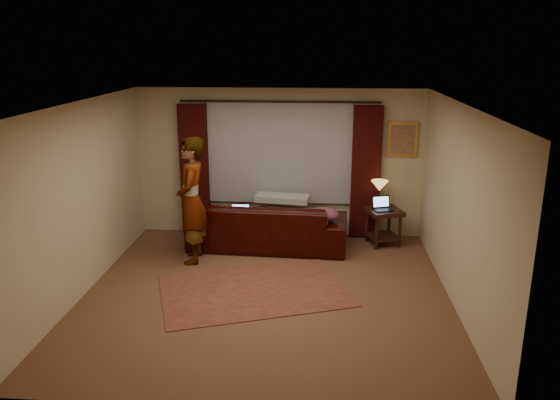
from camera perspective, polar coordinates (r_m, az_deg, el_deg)
The scene contains 20 objects.
floor at distance 7.67m, azimuth -1.43°, elevation -9.74°, with size 5.00×5.00×0.01m, color brown.
ceiling at distance 6.94m, azimuth -1.58°, elevation 10.00°, with size 5.00×5.00×0.02m, color silver.
wall_back at distance 9.61m, azimuth -0.02°, elevation 3.89°, with size 5.00×0.02×2.60m, color #C4B697.
wall_front at distance 4.87m, azimuth -4.46°, elevation -8.73°, with size 5.00×0.02×2.60m, color #C4B697.
wall_left at distance 7.84m, azimuth -20.00°, elevation 0.06°, with size 0.02×5.00×2.60m, color #C4B697.
wall_right at distance 7.38m, azimuth 18.19°, elevation -0.74°, with size 0.02×5.00×2.60m, color #C4B697.
sheer_curtain at distance 9.51m, azimuth -0.05°, elevation 4.99°, with size 2.50×0.05×1.80m, color #94949B.
drape_left at distance 9.75m, azimuth -8.90°, elevation 3.16°, with size 0.50×0.14×2.30m, color black.
drape_right at distance 9.53m, azimuth 8.97°, elevation 2.85°, with size 0.50×0.14×2.30m, color black.
curtain_rod at distance 9.33m, azimuth -0.07°, elevation 10.24°, with size 0.04×0.04×3.40m, color black.
picture_frame at distance 9.57m, azimuth 12.68°, elevation 6.19°, with size 0.50×0.04×0.60m, color gold.
sofa at distance 9.15m, azimuth -1.27°, elevation -1.75°, with size 2.63×1.14×1.06m, color black.
throw_blanket at distance 9.23m, azimuth 0.25°, elevation 1.86°, with size 0.91×0.36×0.11m, color #A19F99.
clothing_pile at distance 8.91m, azimuth 4.55°, elevation -1.57°, with size 0.51×0.39×0.22m, color #773950.
laptop_sofa at distance 8.99m, azimuth -4.22°, elevation -1.34°, with size 0.32×0.35×0.23m, color black, non-canonical shape.
area_rug at distance 7.73m, azimuth -2.77°, elevation -9.42°, with size 2.52×1.68×0.01m, color brown.
end_table at distance 9.47m, azimuth 10.72°, elevation -2.77°, with size 0.55×0.55×0.63m, color black.
tiffany_lamp at distance 9.39m, azimuth 10.32°, elevation 0.60°, with size 0.29×0.29×0.47m, color #A0823E, non-canonical shape.
laptop_table at distance 9.29m, azimuth 10.77°, elevation -0.39°, with size 0.31×0.33×0.22m, color black, non-canonical shape.
person at distance 8.53m, azimuth -9.23°, elevation -0.06°, with size 0.58×0.58×1.98m, color #A19F99.
Camera 1 is at (0.70, -6.86, 3.35)m, focal length 35.00 mm.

